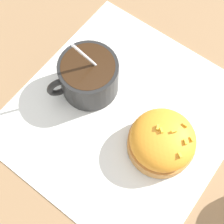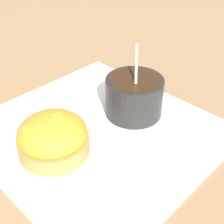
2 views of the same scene
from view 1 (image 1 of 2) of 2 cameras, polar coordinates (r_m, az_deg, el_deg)
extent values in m
plane|color=#93704C|center=(0.47, 2.08, -0.65)|extent=(3.00, 3.00, 0.00)
cube|color=white|center=(0.47, 2.09, -0.58)|extent=(0.34, 0.36, 0.00)
cylinder|color=black|center=(0.46, -4.00, 6.63)|extent=(0.09, 0.09, 0.06)
cylinder|color=#331E0F|center=(0.44, -4.21, 8.22)|extent=(0.08, 0.08, 0.01)
torus|color=black|center=(0.46, -9.63, 4.48)|extent=(0.02, 0.04, 0.04)
ellipsoid|color=silver|center=(0.48, -6.77, 5.27)|extent=(0.03, 0.03, 0.01)
cylinder|color=silver|center=(0.44, -3.14, 8.67)|extent=(0.04, 0.04, 0.10)
cylinder|color=#C18442|center=(0.44, 8.96, -5.68)|extent=(0.09, 0.09, 0.02)
ellipsoid|color=orange|center=(0.42, 9.34, -4.89)|extent=(0.09, 0.09, 0.04)
cube|color=yellow|center=(0.41, 13.29, -5.32)|extent=(0.01, 0.01, 0.00)
cube|color=yellow|center=(0.40, 8.83, -3.52)|extent=(0.01, 0.01, 0.00)
cube|color=yellow|center=(0.41, 11.25, -3.46)|extent=(0.01, 0.01, 0.00)
cube|color=yellow|center=(0.42, 14.39, -4.79)|extent=(0.01, 0.01, 0.00)
cube|color=yellow|center=(0.40, 12.32, -7.70)|extent=(0.01, 0.01, 0.00)
cube|color=yellow|center=(0.42, 13.26, -2.30)|extent=(0.01, 0.00, 0.00)
cube|color=yellow|center=(0.40, 7.91, -3.26)|extent=(0.01, 0.01, 0.00)
camera|label=2|loc=(0.46, 57.70, 21.68)|focal=50.00mm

